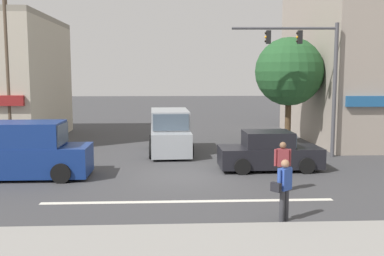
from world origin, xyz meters
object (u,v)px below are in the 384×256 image
object	(u,v)px
utility_pole_near_left	(8,65)
traffic_light_mast	(314,67)
street_tree	(289,72)
van_approaching_near	(170,133)
pedestrian_foreground_with_bag	(284,186)
van_crossing_center	(25,151)
pedestrian_mid_crossing	(283,163)
sedan_parked_curbside	(269,152)

from	to	relation	value
utility_pole_near_left	traffic_light_mast	world-z (taller)	utility_pole_near_left
street_tree	van_approaching_near	world-z (taller)	street_tree
utility_pole_near_left	pedestrian_foreground_with_bag	world-z (taller)	utility_pole_near_left
van_crossing_center	pedestrian_mid_crossing	size ratio (longest dim) A/B	2.76
traffic_light_mast	van_crossing_center	world-z (taller)	traffic_light_mast
van_approaching_near	traffic_light_mast	bearing A→B (deg)	-11.90
sedan_parked_curbside	pedestrian_mid_crossing	bearing A→B (deg)	-95.32
pedestrian_foreground_with_bag	utility_pole_near_left	bearing A→B (deg)	135.01
street_tree	pedestrian_foreground_with_bag	bearing A→B (deg)	-105.25
utility_pole_near_left	sedan_parked_curbside	distance (m)	13.09
street_tree	sedan_parked_curbside	xyz separation A→B (m)	(-2.27, -5.74, -3.27)
van_crossing_center	pedestrian_foreground_with_bag	size ratio (longest dim) A/B	2.76
traffic_light_mast	van_approaching_near	distance (m)	7.52
traffic_light_mast	pedestrian_foreground_with_bag	world-z (taller)	traffic_light_mast
van_crossing_center	pedestrian_mid_crossing	bearing A→B (deg)	-14.89
van_crossing_center	pedestrian_foreground_with_bag	distance (m)	10.03
van_crossing_center	utility_pole_near_left	bearing A→B (deg)	113.71
street_tree	utility_pole_near_left	world-z (taller)	utility_pole_near_left
van_approaching_near	sedan_parked_curbside	xyz separation A→B (m)	(4.04, -4.14, -0.29)
utility_pole_near_left	van_crossing_center	world-z (taller)	utility_pole_near_left
sedan_parked_curbside	pedestrian_foreground_with_bag	xyz separation A→B (m)	(-1.04, -6.40, 0.24)
sedan_parked_curbside	van_crossing_center	bearing A→B (deg)	-174.21
traffic_light_mast	pedestrian_mid_crossing	world-z (taller)	traffic_light_mast
sedan_parked_curbside	pedestrian_mid_crossing	size ratio (longest dim) A/B	2.47
utility_pole_near_left	pedestrian_foreground_with_bag	distance (m)	15.59
street_tree	pedestrian_foreground_with_bag	world-z (taller)	street_tree
utility_pole_near_left	traffic_light_mast	bearing A→B (deg)	-6.43
van_approaching_near	sedan_parked_curbside	distance (m)	5.79
sedan_parked_curbside	pedestrian_mid_crossing	distance (m)	3.42
street_tree	utility_pole_near_left	bearing A→B (deg)	-174.41
pedestrian_mid_crossing	sedan_parked_curbside	bearing A→B (deg)	84.68
traffic_light_mast	sedan_parked_curbside	world-z (taller)	traffic_light_mast
van_approaching_near	van_crossing_center	world-z (taller)	same
van_crossing_center	pedestrian_foreground_with_bag	world-z (taller)	van_crossing_center
van_crossing_center	street_tree	bearing A→B (deg)	29.73
utility_pole_near_left	street_tree	bearing A→B (deg)	5.59
sedan_parked_curbside	pedestrian_foreground_with_bag	size ratio (longest dim) A/B	2.47
street_tree	utility_pole_near_left	distance (m)	14.15
van_crossing_center	pedestrian_mid_crossing	xyz separation A→B (m)	(9.15, -2.43, -0.06)
pedestrian_foreground_with_bag	van_approaching_near	bearing A→B (deg)	105.89
sedan_parked_curbside	street_tree	bearing A→B (deg)	68.41
traffic_light_mast	van_crossing_center	xyz separation A→B (m)	(-12.10, -3.70, -3.17)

